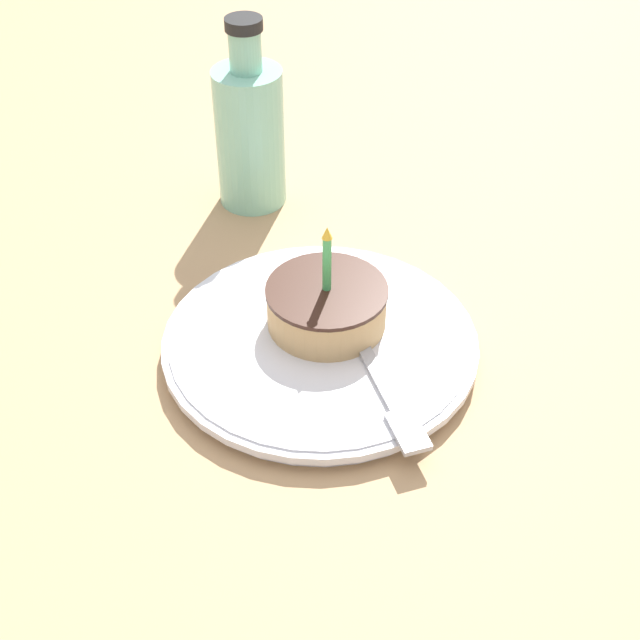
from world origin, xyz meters
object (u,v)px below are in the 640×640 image
at_px(cake_slice, 327,305).
at_px(bottle, 250,132).
at_px(plate, 320,344).
at_px(fork, 384,386).

height_order(cake_slice, bottle, bottle).
bearing_deg(plate, cake_slice, 127.45).
relative_size(cake_slice, bottle, 0.53).
bearing_deg(bottle, plate, -19.38).
distance_m(cake_slice, fork, 0.10).
xyz_separation_m(plate, bottle, (-0.26, 0.09, 0.07)).
bearing_deg(bottle, cake_slice, -16.81).
xyz_separation_m(cake_slice, bottle, (-0.24, 0.07, 0.04)).
relative_size(fork, bottle, 0.85).
xyz_separation_m(cake_slice, fork, (0.10, -0.01, -0.02)).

